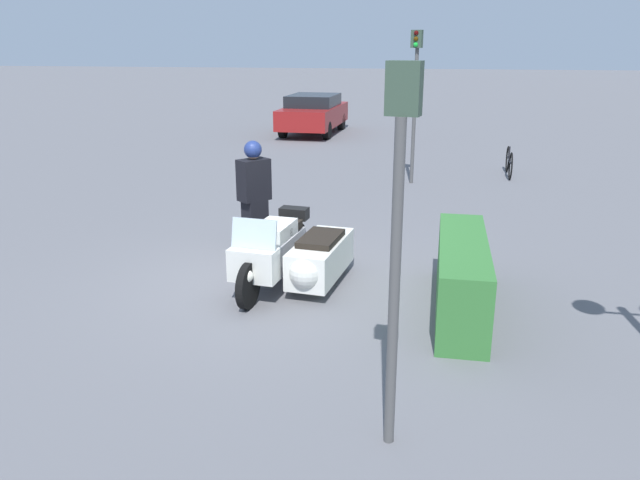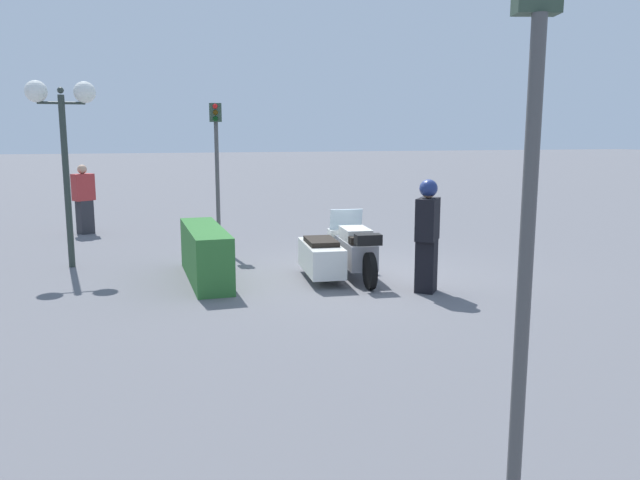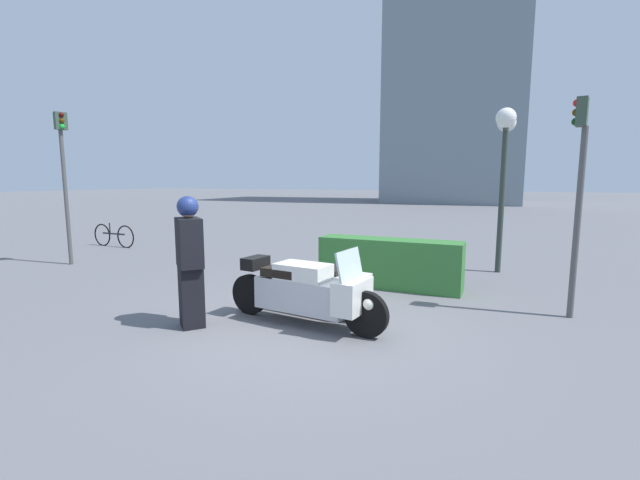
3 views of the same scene
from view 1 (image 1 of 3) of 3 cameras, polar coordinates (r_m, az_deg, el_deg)
ground_plane at (r=9.23m, az=-4.23°, el=-3.66°), size 160.00×160.00×0.00m
police_motorcycle at (r=8.86m, az=-2.24°, el=-1.36°), size 2.57×1.46×1.15m
officer_rider at (r=10.34m, az=-6.03°, el=4.27°), size 0.58×0.55×1.84m
hedge_bush_curbside at (r=8.22m, az=12.82°, el=-3.29°), size 2.72×0.60×0.94m
traffic_light_near at (r=4.91m, az=7.20°, el=3.19°), size 0.22×0.28×3.21m
traffic_light_far at (r=15.43m, az=8.69°, el=13.78°), size 0.22×0.29×3.63m
parked_car_background at (r=24.27m, az=-0.61°, el=11.54°), size 4.46×2.03×1.47m
bicycle_parked at (r=17.23m, az=16.90°, el=6.81°), size 1.74×0.07×0.76m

